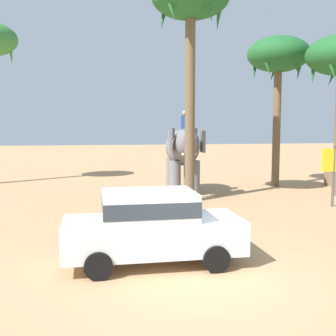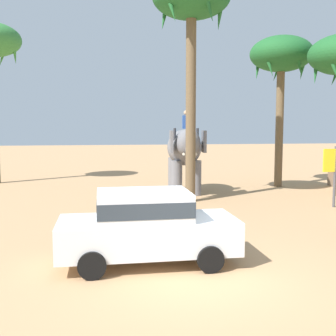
# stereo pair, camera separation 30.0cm
# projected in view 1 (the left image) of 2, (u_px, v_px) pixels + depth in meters

# --- Properties ---
(ground_plane) EXTENTS (120.00, 120.00, 0.00)m
(ground_plane) POSITION_uv_depth(u_px,v_px,m) (200.00, 275.00, 8.92)
(ground_plane) COLOR tan
(car_sedan_foreground) EXTENTS (4.12, 1.91, 1.70)m
(car_sedan_foreground) POSITION_uv_depth(u_px,v_px,m) (151.00, 224.00, 9.59)
(car_sedan_foreground) COLOR white
(car_sedan_foreground) RESTS_ON ground
(elephant_with_mahout) EXTENTS (1.88, 3.94, 3.88)m
(elephant_with_mahout) POSITION_uv_depth(u_px,v_px,m) (183.00, 151.00, 19.55)
(elephant_with_mahout) COLOR slate
(elephant_with_mahout) RESTS_ON ground
(palm_tree_behind_elephant) EXTENTS (3.20, 3.20, 7.73)m
(palm_tree_behind_elephant) POSITION_uv_depth(u_px,v_px,m) (278.00, 58.00, 21.25)
(palm_tree_behind_elephant) COLOR brown
(palm_tree_behind_elephant) RESTS_ON ground
(palm_tree_near_hut) EXTENTS (3.20, 3.20, 9.28)m
(palm_tree_near_hut) POSITION_uv_depth(u_px,v_px,m) (191.00, 4.00, 16.73)
(palm_tree_near_hut) COLOR brown
(palm_tree_near_hut) RESTS_ON ground
(signboard_yellow) EXTENTS (1.00, 0.10, 2.40)m
(signboard_yellow) POSITION_uv_depth(u_px,v_px,m) (334.00, 164.00, 16.28)
(signboard_yellow) COLOR #4C4C51
(signboard_yellow) RESTS_ON ground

